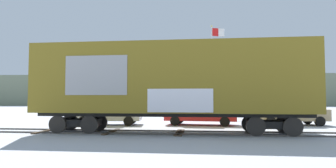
{
  "coord_description": "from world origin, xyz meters",
  "views": [
    {
      "loc": [
        0.24,
        -14.75,
        1.76
      ],
      "look_at": [
        -0.94,
        2.15,
        2.66
      ],
      "focal_mm": 30.42,
      "sensor_mm": 36.0,
      "label": 1
    }
  ],
  "objects_px": {
    "parked_car_silver": "(108,112)",
    "freight_car": "(171,80)",
    "flagpole": "(214,59)",
    "parked_car_red": "(199,112)",
    "parked_car_tan": "(289,113)"
  },
  "relations": [
    {
      "from": "parked_car_red",
      "to": "parked_car_tan",
      "type": "xyz_separation_m",
      "value": [
        6.09,
        0.31,
        -0.06
      ]
    },
    {
      "from": "parked_car_silver",
      "to": "parked_car_red",
      "type": "distance_m",
      "value": 6.25
    },
    {
      "from": "freight_car",
      "to": "parked_car_silver",
      "type": "bearing_deg",
      "value": 136.13
    },
    {
      "from": "parked_car_silver",
      "to": "freight_car",
      "type": "bearing_deg",
      "value": -43.87
    },
    {
      "from": "parked_car_silver",
      "to": "parked_car_tan",
      "type": "relative_size",
      "value": 0.94
    },
    {
      "from": "flagpole",
      "to": "parked_car_tan",
      "type": "distance_m",
      "value": 10.31
    },
    {
      "from": "parked_car_silver",
      "to": "parked_car_tan",
      "type": "xyz_separation_m",
      "value": [
        12.33,
        0.68,
        -0.0
      ]
    },
    {
      "from": "freight_car",
      "to": "parked_car_red",
      "type": "relative_size",
      "value": 2.86
    },
    {
      "from": "parked_car_red",
      "to": "freight_car",
      "type": "bearing_deg",
      "value": -108.94
    },
    {
      "from": "flagpole",
      "to": "parked_car_red",
      "type": "relative_size",
      "value": 1.83
    },
    {
      "from": "parked_car_silver",
      "to": "parked_car_red",
      "type": "height_order",
      "value": "parked_car_red"
    },
    {
      "from": "freight_car",
      "to": "parked_car_red",
      "type": "xyz_separation_m",
      "value": [
        1.64,
        4.79,
        -1.84
      ]
    },
    {
      "from": "freight_car",
      "to": "flagpole",
      "type": "xyz_separation_m",
      "value": [
        3.44,
        13.15,
        2.9
      ]
    },
    {
      "from": "freight_car",
      "to": "parked_car_silver",
      "type": "xyz_separation_m",
      "value": [
        -4.6,
        4.42,
        -1.9
      ]
    },
    {
      "from": "freight_car",
      "to": "flagpole",
      "type": "distance_m",
      "value": 13.9
    }
  ]
}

